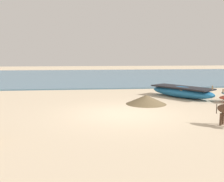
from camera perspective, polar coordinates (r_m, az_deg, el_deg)
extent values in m
plane|color=beige|center=(10.27, 2.61, -4.89)|extent=(80.00, 80.00, 0.00)
cube|color=slate|center=(27.19, -2.92, 3.19)|extent=(60.00, 20.00, 0.08)
ellipsoid|color=#1E669E|center=(14.57, 14.57, -0.19)|extent=(3.07, 3.69, 0.57)
cube|color=black|center=(14.53, 14.61, 0.75)|extent=(2.80, 3.31, 0.07)
cube|color=olive|center=(14.39, 15.50, 0.31)|extent=(0.88, 0.67, 0.04)
cylinder|color=olive|center=(13.65, 20.51, 0.66)|extent=(0.06, 0.06, 0.20)
cylinder|color=olive|center=(13.67, 22.49, -0.03)|extent=(0.06, 0.06, 0.20)
cylinder|color=#4C3323|center=(9.46, 22.45, -5.39)|extent=(0.08, 0.08, 0.39)
cylinder|color=#4C3323|center=(9.30, 22.07, -5.59)|extent=(0.08, 0.08, 0.39)
cylinder|color=#2D2119|center=(9.38, 21.30, -3.51)|extent=(0.03, 0.03, 0.32)
cone|color=brown|center=(12.34, 7.24, -1.81)|extent=(1.96, 1.96, 0.41)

